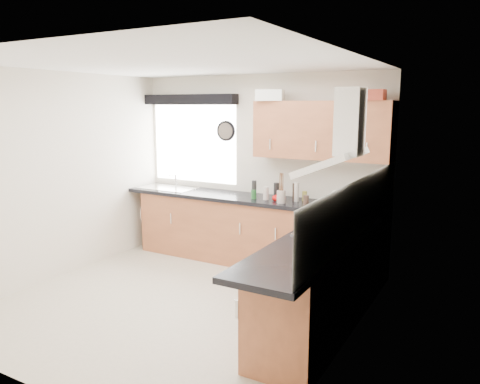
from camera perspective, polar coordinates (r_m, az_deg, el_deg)
The scene contains 36 objects.
ground_plane at distance 5.22m, azimuth -7.18°, elevation -13.21°, with size 3.60×3.60×0.00m, color beige.
ceiling at distance 4.80m, azimuth -7.88°, elevation 15.26°, with size 3.60×3.60×0.02m, color white.
wall_back at distance 6.37m, azimuth 2.25°, elevation 2.88°, with size 3.60×0.02×2.50m, color silver.
wall_front at distance 3.62m, azimuth -24.89°, elevation -3.95°, with size 3.60×0.02×2.50m, color silver.
wall_left at distance 6.10m, azimuth -21.17°, elevation 1.84°, with size 0.02×3.60×2.50m, color silver.
wall_right at distance 4.06m, azimuth 13.28°, elevation -1.77°, with size 0.02×3.60×2.50m, color silver.
window at distance 6.87m, azimuth -5.62°, elevation 5.91°, with size 1.40×0.02×1.10m, color white.
window_blind at distance 6.78m, azimuth -6.16°, elevation 11.16°, with size 1.50×0.18×0.14m, color black.
splashback at distance 4.36m, azimuth 14.23°, elevation -1.92°, with size 0.01×3.00×0.54m, color white.
base_cab_back at distance 6.33m, azimuth 0.18°, elevation -4.74°, with size 3.00×0.58×0.86m, color brown.
base_cab_corner at distance 5.74m, azimuth 14.29°, elevation -6.68°, with size 0.60×0.60×0.86m, color brown.
base_cab_right at distance 4.52m, azimuth 9.79°, elevation -11.26°, with size 0.58×2.10×0.86m, color brown.
worktop_back at distance 6.17m, azimuth 0.95°, elevation -0.80°, with size 3.60×0.62×0.05m, color black.
worktop_right at distance 4.24m, azimuth 9.16°, elevation -6.20°, with size 0.62×2.42×0.05m, color black.
sink at distance 6.88m, azimuth -8.83°, elevation 0.80°, with size 0.84×0.46×0.10m, color silver, non-canonical shape.
oven at distance 4.65m, azimuth 10.30°, elevation -10.68°, with size 0.56×0.58×0.85m, color black.
hob_plate at distance 4.50m, azimuth 10.51°, elevation -4.83°, with size 0.52×0.52×0.01m, color silver.
extractor_hood at distance 4.33m, azimuth 12.14°, elevation 5.98°, with size 0.52×0.78×0.66m, color silver, non-canonical shape.
upper_cabinets at distance 5.79m, azimuth 9.94°, elevation 7.43°, with size 1.70×0.35×0.70m, color brown.
washing_machine at distance 6.59m, azimuth -3.40°, elevation -4.48°, with size 0.54×0.52×0.79m, color white.
wall_clock at distance 6.54m, azimuth -1.82°, elevation 7.45°, with size 0.28×0.28×0.04m, color black.
casserole at distance 5.93m, azimuth 3.68°, elevation 11.68°, with size 0.33×0.24×0.14m, color white.
storage_box at distance 5.50m, azimuth 15.89°, elevation 11.32°, with size 0.26×0.22×0.12m, color #A53926.
utensil_pot at distance 5.78m, azimuth 5.04°, elevation -0.59°, with size 0.11×0.11×0.15m, color #A28F82.
kitchen_roll at distance 5.21m, azimuth 11.79°, elevation -1.36°, with size 0.12×0.12×0.27m, color white.
tomato_cluster at distance 5.92m, azimuth 4.79°, elevation -0.74°, with size 0.15×0.15×0.07m, color red, non-canonical shape.
jar_0 at distance 5.96m, azimuth 3.17°, elevation -0.17°, with size 0.07×0.07×0.16m, color #B8A99D.
jar_1 at distance 5.90m, azimuth 6.60°, elevation -0.01°, with size 0.04×0.04×0.23m, color black.
jar_2 at distance 5.66m, azimuth 8.05°, elevation -1.03°, with size 0.07×0.07×0.12m, color #3F2C23.
jar_3 at distance 5.87m, azimuth 6.92°, elevation -0.00°, with size 0.06×0.06×0.24m, color #C1B2A4.
jar_4 at distance 5.95m, azimuth 7.87°, elevation -0.49°, with size 0.06×0.06×0.12m, color #9E9236.
jar_5 at distance 6.04m, azimuth 4.46°, elevation 0.16°, with size 0.07×0.07×0.20m, color black.
jar_6 at distance 6.02m, azimuth 1.68°, elevation -0.27°, with size 0.07×0.07×0.12m, color #1C5020.
jar_7 at distance 6.03m, azimuth 1.73°, elevation 0.31°, with size 0.06×0.06×0.23m, color black.
bottle_0 at distance 3.72m, azimuth 7.57°, elevation -6.16°, with size 0.06×0.06×0.25m, color #A57939.
bottle_1 at distance 3.70m, azimuth 6.98°, elevation -6.98°, with size 0.05×0.05×0.15m, color brown.
Camera 1 is at (2.89, -3.82, 2.09)m, focal length 35.00 mm.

